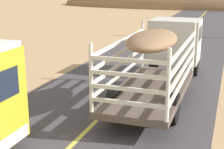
# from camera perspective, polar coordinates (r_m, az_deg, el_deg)

# --- Properties ---
(livestock_truck) EXTENTS (2.53, 9.70, 3.02)m
(livestock_truck) POSITION_cam_1_polar(r_m,az_deg,el_deg) (16.20, 9.27, 4.34)
(livestock_truck) COLOR silver
(livestock_truck) RESTS_ON road_surface
(distant_hill) EXTENTS (51.10, 16.28, 9.36)m
(distant_hill) POSITION_cam_1_polar(r_m,az_deg,el_deg) (68.68, 12.24, 10.96)
(distant_hill) COLOR olive
(distant_hill) RESTS_ON ground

